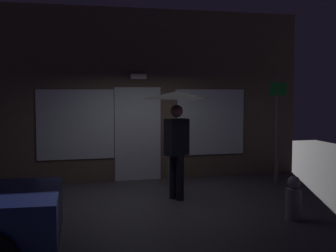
% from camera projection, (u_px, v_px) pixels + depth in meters
% --- Properties ---
extents(ground_plane, '(18.00, 18.00, 0.00)m').
position_uv_depth(ground_plane, '(160.00, 201.00, 9.21)').
color(ground_plane, '#423F44').
extents(building_facade, '(8.16, 0.48, 4.04)m').
position_uv_depth(building_facade, '(136.00, 96.00, 11.32)').
color(building_facade, brown).
rests_on(building_facade, ground).
extents(person_with_umbrella, '(1.27, 1.27, 2.12)m').
position_uv_depth(person_with_umbrella, '(177.00, 113.00, 9.19)').
color(person_with_umbrella, black).
rests_on(person_with_umbrella, ground).
extents(street_sign_post, '(0.40, 0.07, 2.41)m').
position_uv_depth(street_sign_post, '(277.00, 124.00, 10.69)').
color(street_sign_post, '#595B60').
rests_on(street_sign_post, ground).
extents(sidewalk_bollard, '(0.21, 0.21, 0.54)m').
position_uv_depth(sidewalk_bollard, '(172.00, 173.00, 10.65)').
color(sidewalk_bollard, slate).
rests_on(sidewalk_bollard, ground).
extents(fire_hydrant, '(0.26, 0.26, 0.73)m').
position_uv_depth(fire_hydrant, '(294.00, 200.00, 7.84)').
color(fire_hydrant, gray).
rests_on(fire_hydrant, ground).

